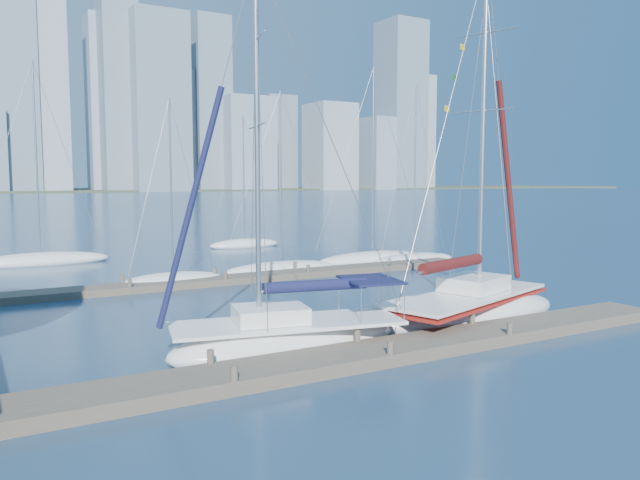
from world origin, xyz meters
TOP-DOWN VIEW (x-y plane):
  - ground at (0.00, 0.00)m, footprint 700.00×700.00m
  - near_dock at (0.00, 0.00)m, footprint 26.00×2.00m
  - far_dock at (2.00, 16.00)m, footprint 30.00×1.80m
  - sailboat_navy at (-1.81, 2.34)m, footprint 8.58×4.32m
  - sailboat_maroon at (6.39, 2.73)m, footprint 9.81×5.74m
  - bg_boat_1 at (-1.30, 16.97)m, footprint 6.05×4.17m
  - bg_boat_3 at (5.68, 18.01)m, footprint 7.52×2.31m
  - bg_boat_4 at (13.18, 19.18)m, footprint 8.64×3.19m
  - bg_boat_5 at (15.50, 17.60)m, footprint 6.87×3.29m
  - bg_boat_6 at (-6.61, 29.32)m, footprint 9.10×5.39m
  - bg_boat_7 at (9.42, 32.55)m, footprint 6.20×2.32m
  - skyline at (30.66, 290.20)m, footprint 502.82×51.31m

SIDE VIEW (x-z plane):
  - ground at x=0.00m, z-range 0.00..0.00m
  - far_dock at x=2.00m, z-range 0.00..0.36m
  - near_dock at x=0.00m, z-range 0.00..0.40m
  - bg_boat_1 at x=-1.30m, z-range -4.86..5.31m
  - bg_boat_3 at x=5.68m, z-range -5.36..5.81m
  - bg_boat_5 at x=15.50m, z-range -5.97..6.44m
  - bg_boat_7 at x=9.42m, z-range -5.33..5.81m
  - bg_boat_4 at x=13.18m, z-range -6.46..6.98m
  - bg_boat_6 at x=-6.61m, z-range -6.58..7.11m
  - sailboat_navy at x=-1.81m, z-range -5.51..7.58m
  - sailboat_maroon at x=6.39m, z-range -6.39..8.61m
  - skyline at x=30.66m, z-range -22.81..96.53m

